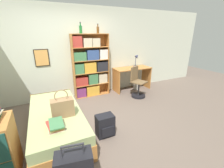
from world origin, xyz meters
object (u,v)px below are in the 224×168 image
(bottle_brown, at_px, (98,30))
(waste_bin, at_px, (136,85))
(bookcase, at_px, (90,67))
(backpack, at_px, (105,126))
(desk_chair, at_px, (137,87))
(desk_lamp, at_px, (137,58))
(handbag, at_px, (63,107))
(book_stack_on_bed, at_px, (56,125))
(desk, at_px, (132,74))
(bed, at_px, (57,121))
(bottle_green, at_px, (81,29))

(bottle_brown, bearing_deg, waste_bin, -6.40)
(bookcase, height_order, backpack, bookcase)
(bottle_brown, relative_size, desk_chair, 0.28)
(desk_lamp, bearing_deg, waste_bin, -104.90)
(handbag, relative_size, backpack, 1.17)
(book_stack_on_bed, relative_size, waste_bin, 1.36)
(handbag, height_order, bookcase, bookcase)
(handbag, bearing_deg, bottle_brown, 52.12)
(book_stack_on_bed, height_order, desk, desk)
(desk_lamp, relative_size, waste_bin, 1.73)
(bottle_brown, xyz_separation_m, desk_chair, (0.97, -0.68, -1.64))
(bottle_brown, relative_size, waste_bin, 0.99)
(desk, distance_m, desk_lamp, 0.57)
(book_stack_on_bed, relative_size, desk, 0.28)
(book_stack_on_bed, xyz_separation_m, desk_lamp, (2.85, 2.03, 0.53))
(bed, height_order, desk, desk)
(handbag, relative_size, bottle_brown, 1.93)
(desk_lamp, distance_m, backpack, 2.91)
(desk_chair, height_order, backpack, desk_chair)
(desk, relative_size, desk_lamp, 2.78)
(book_stack_on_bed, bearing_deg, desk_lamp, 35.44)
(bookcase, relative_size, waste_bin, 7.13)
(handbag, height_order, bottle_green, bottle_green)
(desk_lamp, bearing_deg, bookcase, 178.37)
(desk, xyz_separation_m, waste_bin, (0.17, -0.05, -0.40))
(desk, distance_m, waste_bin, 0.44)
(book_stack_on_bed, xyz_separation_m, bottle_green, (1.02, 2.08, 1.43))
(desk_chair, bearing_deg, book_stack_on_bed, -151.06)
(book_stack_on_bed, bearing_deg, bookcase, 59.42)
(backpack, height_order, waste_bin, backpack)
(bed, distance_m, backpack, 0.97)
(desk_lamp, relative_size, desk_chair, 0.49)
(desk_chair, distance_m, waste_bin, 0.66)
(bookcase, height_order, desk, bookcase)
(backpack, bearing_deg, bottle_green, 85.45)
(bed, height_order, handbag, handbag)
(bottle_brown, xyz_separation_m, desk, (1.15, -0.09, -1.42))
(bottle_green, distance_m, bottle_brown, 0.48)
(desk_lamp, height_order, desk_chair, desk_lamp)
(bottle_green, xyz_separation_m, bottle_brown, (0.48, -0.03, -0.01))
(bottle_green, bearing_deg, backpack, -94.55)
(bottle_green, height_order, waste_bin, bottle_green)
(bed, relative_size, backpack, 4.90)
(desk_chair, relative_size, backpack, 2.16)
(book_stack_on_bed, distance_m, bottle_brown, 2.91)
(desk_lamp, bearing_deg, book_stack_on_bed, -144.56)
(desk, bearing_deg, desk_chair, -106.32)
(bottle_green, height_order, backpack, bottle_green)
(book_stack_on_bed, xyz_separation_m, backpack, (0.86, 0.08, -0.32))
(bottle_brown, xyz_separation_m, desk_lamp, (1.35, -0.02, -0.89))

